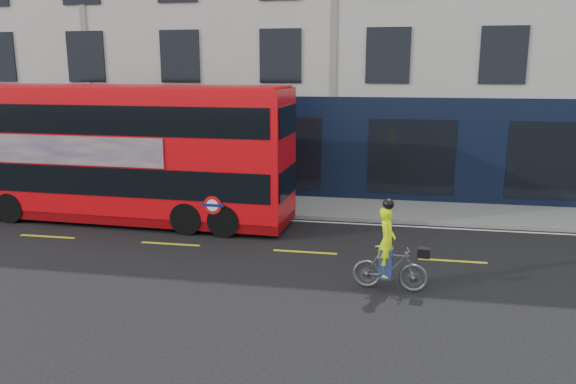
# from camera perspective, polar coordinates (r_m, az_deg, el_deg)

# --- Properties ---
(ground) EXTENTS (120.00, 120.00, 0.00)m
(ground) POSITION_cam_1_polar(r_m,az_deg,el_deg) (14.45, 0.80, -7.99)
(ground) COLOR black
(ground) RESTS_ON ground
(pavement) EXTENTS (60.00, 3.00, 0.12)m
(pavement) POSITION_cam_1_polar(r_m,az_deg,el_deg) (20.58, 3.91, -1.58)
(pavement) COLOR gray
(pavement) RESTS_ON ground
(kerb) EXTENTS (60.00, 0.12, 0.13)m
(kerb) POSITION_cam_1_polar(r_m,az_deg,el_deg) (19.14, 3.38, -2.64)
(kerb) COLOR slate
(kerb) RESTS_ON ground
(building_terrace) EXTENTS (50.00, 10.07, 15.00)m
(building_terrace) POSITION_cam_1_polar(r_m,az_deg,el_deg) (26.49, 5.91, 17.70)
(building_terrace) COLOR #B4B2AA
(building_terrace) RESTS_ON ground
(road_edge_line) EXTENTS (58.00, 0.10, 0.01)m
(road_edge_line) POSITION_cam_1_polar(r_m,az_deg,el_deg) (18.87, 3.26, -3.06)
(road_edge_line) COLOR silver
(road_edge_line) RESTS_ON ground
(lane_dashes) EXTENTS (58.00, 0.12, 0.01)m
(lane_dashes) POSITION_cam_1_polar(r_m,az_deg,el_deg) (15.84, 1.74, -6.11)
(lane_dashes) COLOR gold
(lane_dashes) RESTS_ON ground
(bus) EXTENTS (11.28, 2.95, 4.51)m
(bus) POSITION_cam_1_polar(r_m,az_deg,el_deg) (19.41, -16.21, 3.87)
(bus) COLOR red
(bus) RESTS_ON ground
(cyclist) EXTENTS (1.78, 0.63, 2.18)m
(cyclist) POSITION_cam_1_polar(r_m,az_deg,el_deg) (13.24, 10.26, -6.81)
(cyclist) COLOR #4D4F52
(cyclist) RESTS_ON ground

